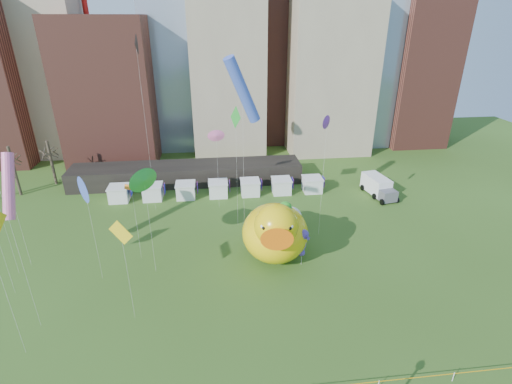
{
  "coord_description": "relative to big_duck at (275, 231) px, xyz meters",
  "views": [
    {
      "loc": [
        0.49,
        -19.05,
        25.65
      ],
      "look_at": [
        3.97,
        10.62,
        12.0
      ],
      "focal_mm": 27.0,
      "sensor_mm": 36.0,
      "label": 1
    }
  ],
  "objects": [
    {
      "name": "kite_7",
      "position": [
        6.54,
        4.84,
        10.97
      ],
      "size": [
        1.08,
        1.33,
        15.46
      ],
      "color": "silver",
      "rests_on": "ground"
    },
    {
      "name": "kite_4",
      "position": [
        -14.53,
        -8.08,
        5.4
      ],
      "size": [
        2.12,
        0.94,
        10.35
      ],
      "color": "silver",
      "rests_on": "ground"
    },
    {
      "name": "kite_5",
      "position": [
        -3.13,
        4.32,
        14.88
      ],
      "size": [
        4.4,
        2.99,
        22.2
      ],
      "color": "silver",
      "rests_on": "ground"
    },
    {
      "name": "kite_6",
      "position": [
        -15.45,
        2.0,
        5.16
      ],
      "size": [
        1.65,
        1.11,
        9.19
      ],
      "color": "silver",
      "rests_on": "ground"
    },
    {
      "name": "seahorse_green",
      "position": [
        1.11,
        0.36,
        1.63
      ],
      "size": [
        1.56,
        1.92,
        7.12
      ],
      "rotation": [
        0.0,
        0.0,
        0.06
      ],
      "color": "silver",
      "rests_on": "ground"
    },
    {
      "name": "kite_3",
      "position": [
        -3.65,
        8.54,
        10.77
      ],
      "size": [
        1.05,
        2.63,
        16.07
      ],
      "color": "silver",
      "rests_on": "ground"
    },
    {
      "name": "kite_2",
      "position": [
        -15.27,
        14.46,
        18.89
      ],
      "size": [
        0.84,
        2.45,
        23.81
      ],
      "color": "silver",
      "rests_on": "ground"
    },
    {
      "name": "box_truck",
      "position": [
        18.86,
        15.45,
        -2.18
      ],
      "size": [
        3.63,
        7.11,
        2.89
      ],
      "rotation": [
        0.0,
        0.0,
        0.17
      ],
      "color": "white",
      "rests_on": "ground"
    },
    {
      "name": "pavilion",
      "position": [
        -11.01,
        24.02,
        -2.07
      ],
      "size": [
        38.0,
        6.0,
        3.2
      ],
      "primitive_type": "cube",
      "color": "black",
      "rests_on": "ground"
    },
    {
      "name": "vendor_tents",
      "position": [
        -5.99,
        18.02,
        -2.56
      ],
      "size": [
        33.24,
        2.8,
        2.4
      ],
      "color": "white",
      "rests_on": "ground"
    },
    {
      "name": "kite_13",
      "position": [
        -19.01,
        -1.5,
        6.8
      ],
      "size": [
        1.55,
        2.29,
        11.72
      ],
      "color": "silver",
      "rests_on": "ground"
    },
    {
      "name": "skyline",
      "position": [
        -4.76,
        43.08,
        17.77
      ],
      "size": [
        101.0,
        23.0,
        68.0
      ],
      "color": "brown",
      "rests_on": "ground"
    },
    {
      "name": "seahorse_purple",
      "position": [
        2.81,
        -1.6,
        -0.5
      ],
      "size": [
        1.48,
        1.65,
        4.58
      ],
      "rotation": [
        0.0,
        0.0,
        0.38
      ],
      "color": "silver",
      "rests_on": "ground"
    },
    {
      "name": "kite_11",
      "position": [
        -13.46,
        -0.84,
        7.18
      ],
      "size": [
        1.75,
        1.96,
        12.02
      ],
      "color": "silver",
      "rests_on": "ground"
    },
    {
      "name": "small_duck",
      "position": [
        3.33,
        7.33,
        -2.2
      ],
      "size": [
        3.45,
        4.34,
        3.19
      ],
      "rotation": [
        0.0,
        0.0,
        -0.13
      ],
      "color": "white",
      "rests_on": "ground"
    },
    {
      "name": "kite_9",
      "position": [
        -27.6,
        1.87,
        6.1
      ],
      "size": [
        1.3,
        4.01,
        13.14
      ],
      "color": "silver",
      "rests_on": "ground"
    },
    {
      "name": "bare_trees",
      "position": [
        -37.18,
        22.56,
        0.34
      ],
      "size": [
        8.44,
        6.44,
        8.5
      ],
      "color": "#382B21",
      "rests_on": "ground"
    },
    {
      "name": "kite_1",
      "position": [
        -6.0,
        14.07,
        7.16
      ],
      "size": [
        1.59,
        0.41,
        11.64
      ],
      "color": "silver",
      "rests_on": "ground"
    },
    {
      "name": "big_duck",
      "position": [
        0.0,
        0.0,
        0.0
      ],
      "size": [
        8.68,
        10.87,
        7.99
      ],
      "rotation": [
        0.0,
        0.0,
        -0.13
      ],
      "color": "yellow",
      "rests_on": "ground"
    }
  ]
}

